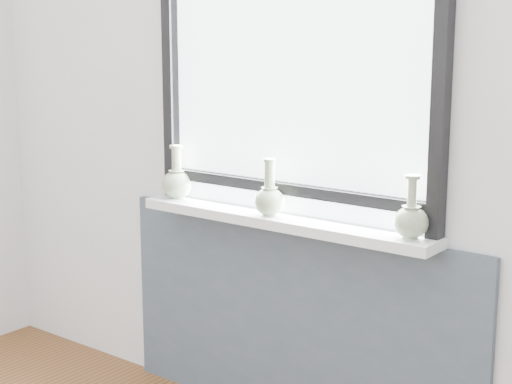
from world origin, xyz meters
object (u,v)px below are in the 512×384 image
Objects in this scene: windowsill at (281,221)px; vase_b at (269,198)px; vase_c at (411,219)px; vase_a at (177,182)px.

vase_b reaches higher than windowsill.
windowsill is 0.57m from vase_c.
windowsill is 5.93× the size of vase_c.
vase_a is 0.52m from vase_b.
vase_c is at bearing -0.45° from vase_a.
vase_b is 0.60m from vase_c.
windowsill is 0.57m from vase_a.
vase_a reaches higher than windowsill.
vase_c is at bearing -0.56° from windowsill.
vase_b is (0.52, -0.03, -0.00)m from vase_a.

